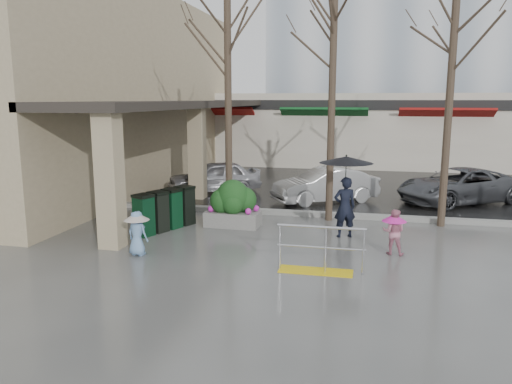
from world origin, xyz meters
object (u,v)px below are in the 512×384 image
at_px(tree_west, 228,53).
at_px(woman, 345,184).
at_px(handrail, 319,255).
at_px(child_blue, 137,229).
at_px(car_b, 325,185).
at_px(tree_mideast, 452,57).
at_px(car_a, 214,177).
at_px(tree_midwest, 333,45).
at_px(child_pink, 394,229).
at_px(news_boxes, 165,210).
at_px(car_c, 459,186).
at_px(planter, 233,204).

distance_m(tree_west, woman, 5.54).
bearing_deg(handrail, child_blue, 176.87).
distance_m(woman, car_b, 4.71).
relative_size(handrail, tree_west, 0.28).
bearing_deg(tree_mideast, car_a, 155.35).
bearing_deg(car_a, tree_midwest, 23.88).
relative_size(child_pink, car_a, 0.30).
xyz_separation_m(tree_midwest, woman, (0.56, -1.83, -3.78)).
bearing_deg(news_boxes, car_a, 117.46).
relative_size(tree_midwest, car_c, 1.54).
xyz_separation_m(child_pink, child_blue, (-5.99, -1.42, 0.02)).
bearing_deg(child_pink, car_c, -102.94).
distance_m(child_blue, news_boxes, 2.39).
distance_m(tree_west, tree_midwest, 3.20).
xyz_separation_m(tree_midwest, news_boxes, (-4.48, -2.19, -4.66)).
bearing_deg(child_pink, news_boxes, -0.92).
height_order(planter, news_boxes, planter).
xyz_separation_m(car_a, car_b, (4.53, -1.04, 0.00)).
distance_m(woman, planter, 3.38).
relative_size(car_b, car_c, 0.84).
relative_size(tree_west, news_boxes, 3.27).
relative_size(planter, car_b, 0.42).
distance_m(tree_midwest, child_pink, 5.86).
relative_size(handrail, car_a, 0.51).
distance_m(tree_mideast, car_b, 6.21).
distance_m(tree_west, car_b, 5.94).
distance_m(handrail, car_a, 9.93).
distance_m(tree_midwest, news_boxes, 6.82).
height_order(handrail, planter, planter).
relative_size(handrail, tree_midwest, 0.27).
distance_m(tree_midwest, car_b, 5.35).
bearing_deg(child_pink, child_blue, 21.04).
distance_m(tree_west, news_boxes, 5.17).
bearing_deg(planter, car_a, 113.07).
xyz_separation_m(car_b, car_c, (4.69, 0.93, 0.00)).
distance_m(tree_mideast, child_blue, 9.74).
distance_m(handrail, news_boxes, 5.33).
distance_m(handrail, child_pink, 2.34).
xyz_separation_m(tree_mideast, child_pink, (-1.51, -3.14, -4.24)).
xyz_separation_m(child_pink, car_b, (-2.14, 5.85, 0.01)).
relative_size(woman, planter, 1.40).
relative_size(child_blue, planter, 0.68).
xyz_separation_m(handrail, news_boxes, (-4.64, 2.61, 0.20)).
xyz_separation_m(news_boxes, car_c, (8.82, 5.83, 0.05)).
relative_size(tree_west, planter, 4.22).
relative_size(woman, car_a, 0.61).
bearing_deg(tree_west, child_pink, -32.19).
relative_size(handrail, car_c, 0.42).
xyz_separation_m(handrail, car_a, (-5.03, 8.55, 0.25)).
relative_size(woman, news_boxes, 1.08).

